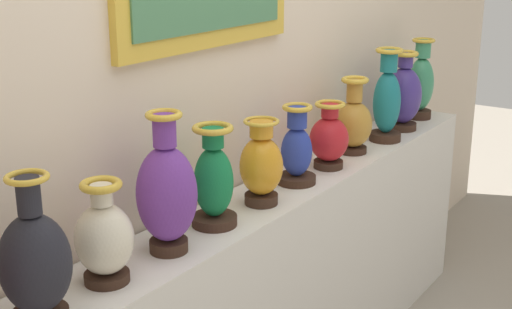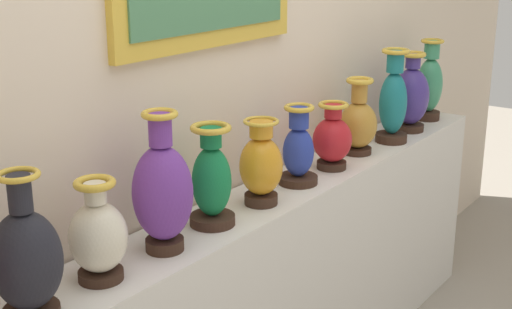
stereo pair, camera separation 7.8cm
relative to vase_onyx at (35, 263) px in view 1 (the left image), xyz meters
The scene contains 12 objects.
back_wall 1.12m from the vase_onyx, 13.56° to the left, with size 6.13×0.14×3.07m.
vase_onyx is the anchor object (origin of this frame).
vase_ivory 0.25m from the vase_onyx, ahead, with size 0.16×0.16×0.30m.
vase_violet 0.50m from the vase_onyx, ahead, with size 0.18×0.18×0.44m.
vase_emerald 0.75m from the vase_onyx, ahead, with size 0.15×0.15×0.35m.
vase_amber 1.00m from the vase_onyx, ahead, with size 0.16×0.16×0.31m.
vase_cobalt 1.27m from the vase_onyx, ahead, with size 0.16×0.16×0.31m.
vase_crimson 1.51m from the vase_onyx, ahead, with size 0.16×0.16×0.28m.
vase_ochre 1.76m from the vase_onyx, ahead, with size 0.17×0.17×0.34m.
vase_teal 2.02m from the vase_onyx, ahead, with size 0.15×0.15×0.44m.
vase_indigo 2.25m from the vase_onyx, ahead, with size 0.18×0.18×0.39m.
vase_jade 2.52m from the vase_onyx, ahead, with size 0.13×0.13×0.42m.
Camera 1 is at (-2.03, -1.38, 1.88)m, focal length 50.41 mm.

